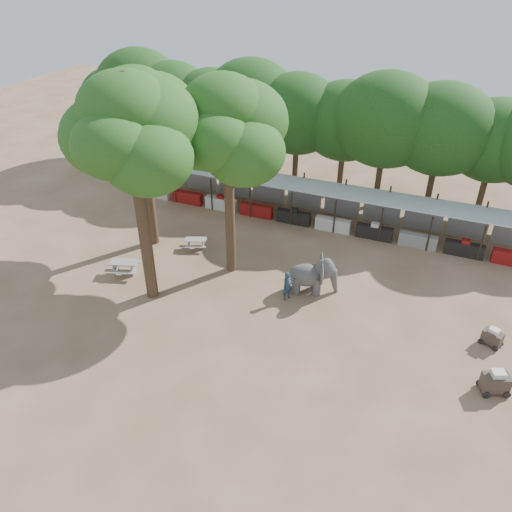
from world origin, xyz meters
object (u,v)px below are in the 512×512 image
at_px(yard_tree_back, 226,129).
at_px(elephant, 313,275).
at_px(picnic_table_far, 196,242).
at_px(cart_back, 492,337).
at_px(yard_tree_left, 139,117).
at_px(yard_tree_center, 131,133).
at_px(cart_front, 496,382).
at_px(handler, 288,286).
at_px(picnic_table_near, 124,266).

xyz_separation_m(yard_tree_back, elephant, (5.25, -0.48, -7.45)).
bearing_deg(picnic_table_far, yard_tree_back, -43.56).
distance_m(picnic_table_far, cart_back, 17.80).
distance_m(yard_tree_left, cart_back, 22.16).
bearing_deg(yard_tree_center, cart_back, 8.33).
xyz_separation_m(yard_tree_left, cart_front, (20.76, -5.62, -7.61)).
distance_m(cart_front, cart_back, 3.20).
bearing_deg(elephant, cart_back, -23.70).
xyz_separation_m(yard_tree_center, cart_back, (17.63, 2.58, -8.72)).
bearing_deg(handler, picnic_table_far, 99.62).
bearing_deg(picnic_table_near, elephant, -5.09).
xyz_separation_m(yard_tree_center, picnic_table_far, (0.02, 5.17, -8.77)).
bearing_deg(picnic_table_far, cart_back, -30.54).
bearing_deg(yard_tree_left, yard_tree_center, -59.04).
xyz_separation_m(yard_tree_left, yard_tree_back, (6.00, -1.00, 0.34)).
distance_m(picnic_table_far, cart_front, 18.66).
height_order(yard_tree_left, picnic_table_near, yard_tree_left).
bearing_deg(yard_tree_back, handler, -21.96).
height_order(yard_tree_left, yard_tree_center, yard_tree_center).
bearing_deg(elephant, picnic_table_near, 175.10).
relative_size(yard_tree_center, cart_back, 10.12).
relative_size(handler, cart_front, 1.19).
bearing_deg(cart_back, yard_tree_back, -160.75).
bearing_deg(yard_tree_back, yard_tree_center, -126.86).
distance_m(handler, picnic_table_far, 7.74).
height_order(yard_tree_center, elephant, yard_tree_center).
bearing_deg(cart_back, yard_tree_left, -161.90).
height_order(yard_tree_center, cart_back, yard_tree_center).
distance_m(yard_tree_left, elephant, 13.39).
relative_size(yard_tree_back, picnic_table_far, 6.75).
distance_m(yard_tree_back, picnic_table_far, 8.72).
bearing_deg(handler, elephant, -9.64).
distance_m(yard_tree_left, yard_tree_back, 6.09).
xyz_separation_m(cart_front, cart_back, (-0.13, 3.20, -0.11)).
distance_m(picnic_table_near, picnic_table_far, 4.87).
relative_size(yard_tree_center, picnic_table_far, 7.16).
bearing_deg(yard_tree_left, cart_back, -6.69).
relative_size(yard_tree_left, cart_back, 9.26).
relative_size(yard_tree_center, yard_tree_back, 1.06).
distance_m(elephant, cart_back, 9.45).
bearing_deg(picnic_table_near, cart_back, -13.73).
relative_size(handler, picnic_table_far, 1.03).
height_order(picnic_table_far, cart_front, cart_front).
distance_m(yard_tree_back, cart_front, 17.39).
xyz_separation_m(elephant, picnic_table_near, (-10.79, -2.50, -0.56)).
relative_size(elephant, cart_back, 2.48).
height_order(yard_tree_left, handler, yard_tree_left).
distance_m(elephant, handler, 1.63).
height_order(handler, cart_back, handler).
height_order(yard_tree_center, yard_tree_back, yard_tree_center).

